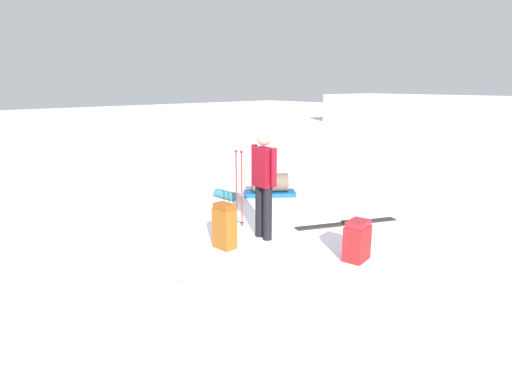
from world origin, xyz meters
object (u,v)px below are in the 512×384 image
Objects in this scene: backpack_bright at (357,241)px; sleeping_mat_rolled at (225,195)px; ski_pair_near at (347,223)px; backpack_large_dark at (224,226)px; ski_poles_planted_near at (239,184)px; gear_sled at (270,185)px; skier_standing at (264,179)px; thermos_bottle at (180,291)px.

sleeping_mat_rolled is (-3.81, 0.73, -0.19)m from backpack_bright.
ski_pair_near is 2.62× the size of backpack_large_dark.
backpack_large_dark is (-0.59, -2.27, 0.33)m from ski_pair_near.
ski_poles_planted_near is 1.93m from sleeping_mat_rolled.
gear_sled reaches higher than sleeping_mat_rolled.
sleeping_mat_rolled is at bearing 148.85° from ski_poles_planted_near.
ski_poles_planted_near reaches higher than sleeping_mat_rolled.
backpack_large_dark is (-0.09, -0.72, -0.62)m from skier_standing.
skier_standing reaches higher than ski_pair_near.
backpack_large_dark is at bearing 123.97° from thermos_bottle.
backpack_large_dark is 1.71m from thermos_bottle.
ski_pair_near is 3.69m from thermos_bottle.
ski_pair_near is 3.15× the size of backpack_bright.
sleeping_mat_rolled is at bearing -170.30° from ski_pair_near.
ski_poles_planted_near is at bearing -31.15° from sleeping_mat_rolled.
skier_standing is 0.94× the size of ski_pair_near.
thermos_bottle is at bearing -56.03° from backpack_large_dark.
backpack_large_dark reaches higher than ski_pair_near.
backpack_bright reaches higher than gear_sled.
thermos_bottle is at bearing -84.47° from ski_pair_near.
ski_pair_near is 2.39m from gear_sled.
backpack_large_dark is 0.52× the size of ski_poles_planted_near.
backpack_large_dark is 0.60× the size of gear_sled.
ski_pair_near is at bearing 95.53° from thermos_bottle.
backpack_large_dark is 2.85m from sleeping_mat_rolled.
gear_sled is (-3.36, 1.63, -0.05)m from backpack_bright.
backpack_large_dark reaches higher than backpack_bright.
backpack_large_dark is 1.25× the size of sleeping_mat_rolled.
backpack_large_dark is at bearing -104.61° from ski_pair_near.
skier_standing is at bearing -9.59° from ski_poles_planted_near.
backpack_bright is 0.50× the size of gear_sled.
skier_standing reaches higher than gear_sled.
ski_poles_planted_near is (-2.25, -0.21, 0.45)m from backpack_bright.
backpack_bright is at bearing -25.82° from gear_sled.
skier_standing is at bearing -46.86° from gear_sled.
ski_poles_planted_near is at bearing -130.99° from ski_pair_near.
ski_poles_planted_near is at bearing 127.24° from backpack_large_dark.
backpack_bright reaches higher than sleeping_mat_rolled.
gear_sled is at bearing 121.10° from ski_poles_planted_near.
backpack_large_dark is at bearing -146.60° from backpack_bright.
gear_sled is (-1.84, 1.96, -0.73)m from skier_standing.
ski_poles_planted_near reaches higher than ski_pair_near.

